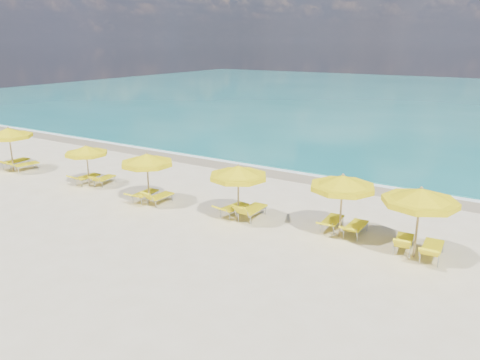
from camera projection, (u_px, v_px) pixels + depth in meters
The scene contains 23 objects.
ground_plane at pixel (221, 215), 19.99m from camera, with size 120.00×120.00×0.00m, color beige.
ocean at pixel (436, 100), 58.94m from camera, with size 120.00×80.00×0.30m, color #136C6B.
wet_sand_band at pixel (296, 175), 26.00m from camera, with size 120.00×2.60×0.01m, color tan.
foam_line at pixel (302, 172), 26.65m from camera, with size 120.00×1.20×0.03m, color white.
whitecap_near at pixel (280, 135), 36.84m from camera, with size 14.00×0.36×0.05m, color white.
umbrella_0 at pixel (9, 133), 26.20m from camera, with size 3.19×3.19×2.56m.
umbrella_1 at pixel (86, 151), 23.57m from camera, with size 2.72×2.72×2.15m.
umbrella_2 at pixel (147, 160), 20.90m from camera, with size 3.14×3.14×2.40m.
umbrella_3 at pixel (238, 173), 18.82m from camera, with size 2.70×2.70×2.42m.
umbrella_4 at pixel (343, 183), 17.27m from camera, with size 2.58×2.58×2.49m.
umbrella_5 at pixel (420, 197), 15.52m from camera, with size 2.80×2.80×2.56m.
lounger_0_left at pixel (15, 164), 27.37m from camera, with size 0.79×2.06×0.78m.
lounger_0_right at pixel (26, 167), 26.88m from camera, with size 0.88×1.83×0.70m.
lounger_1_left at pixel (87, 180), 24.42m from camera, with size 0.63×1.76×0.66m.
lounger_1_right at pixel (104, 181), 24.22m from camera, with size 0.79×1.68×0.70m.
lounger_2_left at pixel (145, 196), 21.77m from camera, with size 0.63×1.80×0.65m.
lounger_2_right at pixel (160, 199), 21.38m from camera, with size 0.63×1.65×0.80m.
lounger_3_left at pixel (234, 211), 19.95m from camera, with size 0.86×1.84×0.69m.
lounger_3_right at pixel (252, 213), 19.56m from camera, with size 0.68×1.92×0.91m.
lounger_4_left at pixel (332, 224), 18.48m from camera, with size 0.68×1.86×0.65m.
lounger_4_right at pixel (355, 230), 17.90m from camera, with size 0.61×1.82×0.72m.
lounger_5_left at pixel (403, 245), 16.59m from camera, with size 0.79×1.79×0.82m.
lounger_5_right at pixel (431, 252), 15.95m from camera, with size 0.73×1.96×0.83m.
Camera 1 is at (10.63, -15.43, 7.17)m, focal length 35.00 mm.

